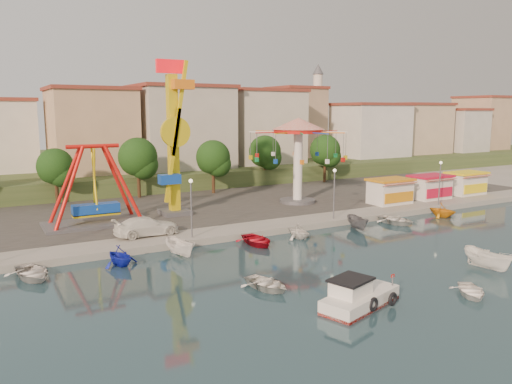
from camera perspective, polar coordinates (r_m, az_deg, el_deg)
ground at (r=38.71m, az=11.50°, el=-8.66°), size 200.00×200.00×0.00m
quay_deck at (r=93.58m, az=-14.23°, el=1.89°), size 200.00×100.00×0.60m
asphalt_pad at (r=63.57m, az=-6.50°, el=-0.96°), size 90.00×28.00×0.01m
hill_terrace at (r=98.25m, az=-15.04°, el=2.90°), size 200.00×60.00×3.00m
pirate_ship_ride at (r=51.65m, az=-17.95°, el=0.56°), size 10.00×5.00×8.00m
kamikaze_tower at (r=54.15m, az=-9.27°, el=5.75°), size 3.57×3.10×16.50m
wave_swinger at (r=61.05m, az=4.84°, el=5.83°), size 11.60×11.60×10.40m
booth_left at (r=62.93m, az=15.07°, el=0.12°), size 5.40×3.78×3.08m
booth_mid at (r=68.01m, az=19.29°, el=0.58°), size 5.40×3.78×3.08m
booth_right at (r=73.36m, az=22.88°, el=0.96°), size 5.40×3.78×3.08m
lamp_post_1 at (r=44.66m, az=-7.40°, el=-2.05°), size 0.14×0.14×5.00m
lamp_post_2 at (r=52.70m, az=8.91°, el=-0.36°), size 0.14×0.14×5.00m
lamp_post_3 at (r=63.81m, az=20.24°, el=0.84°), size 0.14×0.14×5.00m
tree_1 at (r=64.73m, az=-21.96°, el=2.72°), size 4.35×4.35×6.80m
tree_2 at (r=66.30m, az=-13.35°, el=3.90°), size 5.02×5.02×7.85m
tree_3 at (r=68.47m, az=-4.93°, el=3.97°), size 4.68×4.68×7.32m
tree_4 at (r=75.73m, az=1.03°, el=4.65°), size 4.86×4.86×7.60m
tree_5 at (r=79.82m, az=7.91°, el=4.77°), size 4.83×4.83×7.54m
building_2 at (r=81.27m, az=-18.15°, el=6.54°), size 11.95×9.28×11.23m
building_3 at (r=82.21m, az=-8.16°, el=6.21°), size 12.59×10.50×9.20m
building_4 at (r=91.00m, az=-1.00°, el=6.60°), size 10.75×9.23×9.24m
building_5 at (r=96.51m, az=6.54°, el=7.27°), size 12.77×10.96×11.21m
building_6 at (r=102.70m, az=12.44°, el=7.55°), size 8.23×8.98×12.36m
building_7 at (r=114.49m, az=15.20°, el=6.69°), size 11.59×10.93×8.76m
building_8 at (r=120.45m, az=22.19°, el=7.36°), size 12.84×9.28×12.58m
building_9 at (r=132.96m, az=24.86°, el=6.57°), size 12.95×9.17×9.21m
minaret at (r=101.56m, az=7.03°, el=9.58°), size 2.80×2.80×18.00m
cabin_motorboat at (r=31.56m, az=11.61°, el=-11.80°), size 6.12×3.78×2.02m
rowboat_a at (r=33.84m, az=1.25°, el=-10.44°), size 3.31×4.10×0.75m
rowboat_b at (r=35.50m, az=23.37°, el=-10.36°), size 3.62×3.82×0.64m
skiff at (r=41.44m, az=24.97°, el=-7.01°), size 1.78×4.20×1.59m
van at (r=46.39m, az=-12.39°, el=-3.85°), size 5.89×2.51×1.69m
moored_boat_0 at (r=39.19m, az=-24.24°, el=-8.42°), size 3.84×4.74×0.87m
moored_boat_1 at (r=40.04m, az=-15.30°, el=-7.01°), size 3.39×3.67×1.60m
moored_boat_2 at (r=41.48m, az=-8.62°, el=-6.29°), size 2.05×4.04×1.49m
moored_boat_3 at (r=44.54m, az=0.14°, el=-5.52°), size 3.03×4.20×0.86m
moored_boat_4 at (r=46.76m, az=4.88°, el=-4.47°), size 2.86×3.16×1.45m
moored_boat_5 at (r=51.10m, az=11.57°, el=-3.47°), size 2.26×3.88×1.41m
moored_boat_6 at (r=54.71m, az=15.74°, el=-3.09°), size 3.54×4.53×0.86m
moored_boat_7 at (r=59.78m, az=20.52°, el=-1.92°), size 3.30×3.64×1.66m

